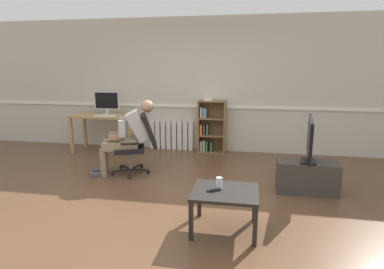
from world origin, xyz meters
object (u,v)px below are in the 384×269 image
(bookshelf, at_px, (210,127))
(tv_stand, at_px, (307,177))
(imac_monitor, at_px, (107,101))
(keyboard, at_px, (104,116))
(drinking_glass, at_px, (219,183))
(computer_mouse, at_px, (114,115))
(radiator, at_px, (172,135))
(office_chair, at_px, (139,142))
(tv_screen, at_px, (310,139))
(computer_desk, at_px, (106,120))
(spare_remote, at_px, (214,190))
(person_seated, at_px, (128,135))
(coffee_table, at_px, (225,196))

(bookshelf, xyz_separation_m, tv_stand, (1.60, -1.86, -0.30))
(bookshelf, distance_m, tv_stand, 2.47)
(imac_monitor, relative_size, keyboard, 1.43)
(drinking_glass, bearing_deg, computer_mouse, 131.67)
(radiator, relative_size, tv_stand, 1.14)
(bookshelf, height_order, office_chair, bookshelf)
(computer_mouse, bearing_deg, tv_screen, -22.55)
(computer_desk, bearing_deg, spare_remote, -48.23)
(person_seated, xyz_separation_m, tv_screen, (2.74, -0.30, 0.11))
(keyboard, relative_size, tv_screen, 0.41)
(drinking_glass, bearing_deg, keyboard, 134.25)
(coffee_table, bearing_deg, computer_desk, 133.34)
(tv_screen, relative_size, drinking_glass, 7.60)
(imac_monitor, xyz_separation_m, spare_remote, (2.56, -2.95, -0.58))
(office_chair, bearing_deg, keyboard, -153.30)
(imac_monitor, distance_m, radiator, 1.50)
(computer_desk, bearing_deg, computer_mouse, -26.37)
(computer_desk, relative_size, computer_mouse, 13.44)
(computer_desk, xyz_separation_m, office_chair, (1.14, -1.21, -0.12))
(tv_screen, bearing_deg, spare_remote, 146.43)
(imac_monitor, xyz_separation_m, keyboard, (0.03, -0.22, -0.26))
(computer_desk, xyz_separation_m, tv_screen, (3.72, -1.57, 0.10))
(drinking_glass, bearing_deg, tv_screen, 47.58)
(tv_stand, height_order, spare_remote, spare_remote)
(computer_desk, distance_m, bookshelf, 2.15)
(computer_mouse, xyz_separation_m, coffee_table, (2.44, -2.72, -0.39))
(tv_screen, height_order, drinking_glass, tv_screen)
(drinking_glass, bearing_deg, person_seated, 137.01)
(keyboard, height_order, tv_stand, keyboard)
(office_chair, bearing_deg, bookshelf, 127.77)
(tv_stand, height_order, coffee_table, coffee_table)
(keyboard, distance_m, coffee_table, 3.80)
(computer_desk, relative_size, keyboard, 3.62)
(radiator, bearing_deg, imac_monitor, -166.27)
(tv_stand, distance_m, drinking_glass, 1.67)
(imac_monitor, bearing_deg, spare_remote, -49.08)
(keyboard, bearing_deg, bookshelf, 11.72)
(person_seated, bearing_deg, office_chair, 90.00)
(computer_mouse, xyz_separation_m, spare_remote, (2.32, -2.75, -0.32))
(imac_monitor, height_order, radiator, imac_monitor)
(keyboard, bearing_deg, tv_screen, -21.15)
(computer_desk, height_order, office_chair, office_chair)
(spare_remote, bearing_deg, tv_stand, 110.39)
(computer_desk, distance_m, person_seated, 1.61)
(keyboard, relative_size, computer_mouse, 3.71)
(computer_mouse, xyz_separation_m, person_seated, (0.74, -1.15, -0.13))
(computer_mouse, distance_m, coffee_table, 3.68)
(keyboard, xyz_separation_m, person_seated, (0.95, -1.13, -0.12))
(computer_desk, relative_size, tv_screen, 1.47)
(computer_mouse, distance_m, office_chair, 1.44)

